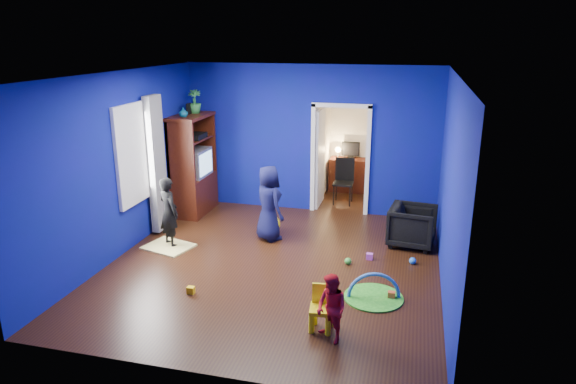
% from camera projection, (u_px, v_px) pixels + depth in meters
% --- Properties ---
extents(floor, '(5.00, 5.50, 0.01)m').
position_uv_depth(floor, '(273.00, 265.00, 7.96)').
color(floor, black).
rests_on(floor, ground).
extents(ceiling, '(5.00, 5.50, 0.01)m').
position_uv_depth(ceiling, '(272.00, 74.00, 7.11)').
color(ceiling, white).
rests_on(ceiling, wall_back).
extents(wall_back, '(5.00, 0.02, 2.90)m').
position_uv_depth(wall_back, '(310.00, 140.00, 10.08)').
color(wall_back, navy).
rests_on(wall_back, floor).
extents(wall_front, '(5.00, 0.02, 2.90)m').
position_uv_depth(wall_front, '(196.00, 247.00, 4.98)').
color(wall_front, navy).
rests_on(wall_front, floor).
extents(wall_left, '(0.02, 5.50, 2.90)m').
position_uv_depth(wall_left, '(121.00, 165.00, 8.12)').
color(wall_left, navy).
rests_on(wall_left, floor).
extents(wall_right, '(0.02, 5.50, 2.90)m').
position_uv_depth(wall_right, '(450.00, 187.00, 6.95)').
color(wall_right, navy).
rests_on(wall_right, floor).
extents(alcove, '(1.00, 1.75, 2.50)m').
position_uv_depth(alcove, '(347.00, 142.00, 10.81)').
color(alcove, silver).
rests_on(alcove, floor).
extents(armchair, '(0.84, 0.82, 0.69)m').
position_uv_depth(armchair, '(412.00, 226.00, 8.63)').
color(armchair, black).
rests_on(armchair, floor).
extents(child_black, '(0.52, 0.48, 1.19)m').
position_uv_depth(child_black, '(169.00, 212.00, 8.54)').
color(child_black, black).
rests_on(child_black, floor).
extents(child_navy, '(0.75, 0.74, 1.31)m').
position_uv_depth(child_navy, '(269.00, 203.00, 8.80)').
color(child_navy, '#10153B').
rests_on(child_navy, floor).
extents(toddler_red, '(0.51, 0.50, 0.83)m').
position_uv_depth(toddler_red, '(331.00, 309.00, 5.89)').
color(toddler_red, red).
rests_on(toddler_red, floor).
extents(vase, '(0.22, 0.22, 0.18)m').
position_uv_depth(vase, '(183.00, 112.00, 9.50)').
color(vase, '#0D686E').
rests_on(vase, tv_armoire).
extents(potted_plant, '(0.32, 0.32, 0.45)m').
position_uv_depth(potted_plant, '(194.00, 101.00, 9.94)').
color(potted_plant, '#308539').
rests_on(potted_plant, tv_armoire).
extents(tv_armoire, '(0.58, 1.14, 1.96)m').
position_uv_depth(tv_armoire, '(193.00, 164.00, 10.09)').
color(tv_armoire, '#42130B').
rests_on(tv_armoire, floor).
extents(crt_tv, '(0.46, 0.70, 0.54)m').
position_uv_depth(crt_tv, '(195.00, 163.00, 10.07)').
color(crt_tv, silver).
rests_on(crt_tv, tv_armoire).
extents(yellow_blanket, '(0.88, 0.78, 0.03)m').
position_uv_depth(yellow_blanket, '(169.00, 247.00, 8.62)').
color(yellow_blanket, '#F2E07A').
rests_on(yellow_blanket, floor).
extents(hopper_ball, '(0.35, 0.35, 0.35)m').
position_uv_depth(hopper_ball, '(270.00, 224.00, 9.18)').
color(hopper_ball, yellow).
rests_on(hopper_ball, floor).
extents(kid_chair, '(0.31, 0.31, 0.50)m').
position_uv_depth(kid_chair, '(321.00, 311.00, 6.16)').
color(kid_chair, yellow).
rests_on(kid_chair, floor).
extents(play_mat, '(0.81, 0.81, 0.02)m').
position_uv_depth(play_mat, '(373.00, 297.00, 6.97)').
color(play_mat, '#309421').
rests_on(play_mat, floor).
extents(toy_arch, '(0.72, 0.21, 0.73)m').
position_uv_depth(toy_arch, '(373.00, 297.00, 6.96)').
color(toy_arch, '#3F8CD8').
rests_on(toy_arch, floor).
extents(window_left, '(0.03, 0.95, 1.55)m').
position_uv_depth(window_left, '(133.00, 154.00, 8.41)').
color(window_left, white).
rests_on(window_left, wall_left).
extents(curtain, '(0.14, 0.42, 2.40)m').
position_uv_depth(curtain, '(157.00, 164.00, 8.98)').
color(curtain, slate).
rests_on(curtain, floor).
extents(doorway, '(1.16, 0.10, 2.10)m').
position_uv_depth(doorway, '(340.00, 161.00, 10.06)').
color(doorway, white).
rests_on(doorway, floor).
extents(study_desk, '(0.88, 0.44, 0.75)m').
position_uv_depth(study_desk, '(349.00, 175.00, 11.66)').
color(study_desk, '#3D140A').
rests_on(study_desk, floor).
extents(desk_monitor, '(0.40, 0.05, 0.32)m').
position_uv_depth(desk_monitor, '(351.00, 149.00, 11.60)').
color(desk_monitor, black).
rests_on(desk_monitor, study_desk).
extents(desk_lamp, '(0.14, 0.14, 0.14)m').
position_uv_depth(desk_lamp, '(338.00, 150.00, 11.62)').
color(desk_lamp, '#FFD88C').
rests_on(desk_lamp, study_desk).
extents(folding_chair, '(0.40, 0.40, 0.92)m').
position_uv_depth(folding_chair, '(343.00, 182.00, 10.74)').
color(folding_chair, black).
rests_on(folding_chair, floor).
extents(book_shelf, '(0.88, 0.24, 0.04)m').
position_uv_depth(book_shelf, '(352.00, 101.00, 11.28)').
color(book_shelf, white).
rests_on(book_shelf, study_desk).
extents(toy_0, '(0.10, 0.08, 0.10)m').
position_uv_depth(toy_0, '(391.00, 295.00, 6.94)').
color(toy_0, '#E95526').
rests_on(toy_0, floor).
extents(toy_1, '(0.11, 0.11, 0.11)m').
position_uv_depth(toy_1, '(413.00, 261.00, 7.99)').
color(toy_1, blue).
rests_on(toy_1, floor).
extents(toy_2, '(0.10, 0.08, 0.10)m').
position_uv_depth(toy_2, '(191.00, 290.00, 7.08)').
color(toy_2, yellow).
rests_on(toy_2, floor).
extents(toy_3, '(0.11, 0.11, 0.11)m').
position_uv_depth(toy_3, '(348.00, 261.00, 7.98)').
color(toy_3, green).
rests_on(toy_3, floor).
extents(toy_4, '(0.10, 0.08, 0.10)m').
position_uv_depth(toy_4, '(370.00, 256.00, 8.15)').
color(toy_4, '#CA4BC6').
rests_on(toy_4, floor).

